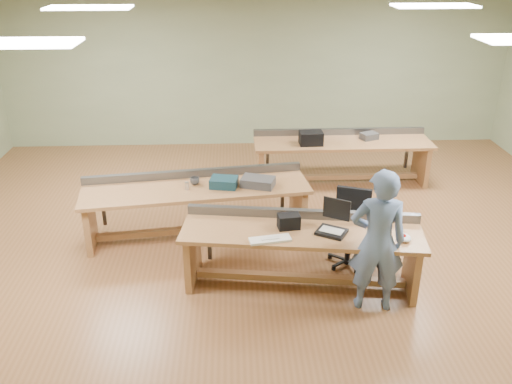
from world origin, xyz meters
TOP-DOWN VIEW (x-y plane):
  - floor at (0.00, 0.00)m, footprint 10.00×10.00m
  - ceiling at (0.00, 0.00)m, footprint 10.00×10.00m
  - wall_back at (0.00, 4.00)m, footprint 10.00×0.04m
  - wall_front at (0.00, -4.00)m, footprint 10.00×0.04m
  - fluor_panels at (0.00, 0.00)m, footprint 6.20×3.50m
  - workbench_front at (0.30, -1.14)m, footprint 2.90×1.14m
  - workbench_mid at (-1.01, 0.16)m, footprint 3.20×1.24m
  - workbench_back at (1.38, 1.95)m, footprint 3.00×0.80m
  - person at (1.07, -1.63)m, footprint 0.66×0.47m
  - laptop_base at (0.63, -1.25)m, footprint 0.42×0.40m
  - laptop_screen at (0.70, -1.14)m, footprint 0.29×0.18m
  - keyboard at (-0.09, -1.39)m, footprint 0.49×0.24m
  - trackball_mouse at (1.42, -1.46)m, footprint 0.17×0.20m
  - camera_bag at (0.15, -1.10)m, footprint 0.27×0.20m
  - task_chair at (0.98, -0.68)m, footprint 0.68×0.68m
  - parts_bin_teal at (-0.62, 0.13)m, footprint 0.41×0.34m
  - parts_bin_grey at (-0.15, 0.13)m, footprint 0.51×0.41m
  - mug at (-1.03, 0.22)m, footprint 0.15×0.15m
  - drinks_can at (-1.12, 0.06)m, footprint 0.08×0.08m
  - storage_box_back at (0.81, 1.79)m, footprint 0.39×0.29m
  - tray_back at (1.84, 2.00)m, footprint 0.33×0.29m

SIDE VIEW (x-z plane):
  - floor at x=0.00m, z-range 0.00..0.00m
  - task_chair at x=0.98m, z-range -0.13..0.86m
  - workbench_front at x=0.30m, z-range 0.13..0.99m
  - workbench_back at x=1.38m, z-range 0.13..0.99m
  - workbench_mid at x=-1.01m, z-range 0.13..0.99m
  - keyboard at x=-0.09m, z-range 0.75..0.78m
  - laptop_base at x=0.63m, z-range 0.75..0.79m
  - trackball_mouse at x=1.42m, z-range 0.75..0.82m
  - mug at x=-1.03m, z-range 0.75..0.85m
  - drinks_can at x=-1.12m, z-range 0.75..0.86m
  - tray_back at x=1.84m, z-range 0.75..0.86m
  - parts_bin_grey at x=-0.15m, z-range 0.75..0.87m
  - parts_bin_teal at x=-0.62m, z-range 0.75..0.88m
  - camera_bag at x=0.15m, z-range 0.75..0.92m
  - person at x=1.07m, z-range 0.00..1.70m
  - storage_box_back at x=0.81m, z-range 0.75..0.97m
  - laptop_screen at x=0.70m, z-range 0.88..1.14m
  - wall_back at x=0.00m, z-range 0.00..3.00m
  - wall_front at x=0.00m, z-range 0.00..3.00m
  - fluor_panels at x=0.00m, z-range 2.96..2.99m
  - ceiling at x=0.00m, z-range 3.00..3.00m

